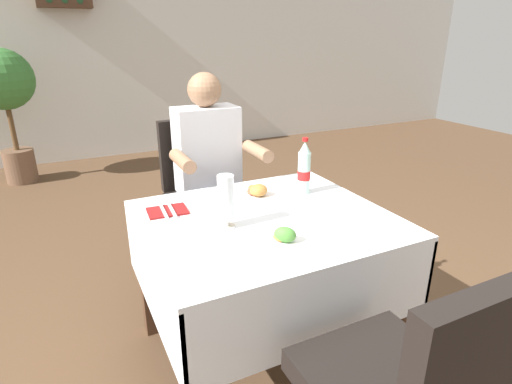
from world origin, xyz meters
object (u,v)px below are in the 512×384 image
(seated_diner_far, at_px, (211,171))
(potted_plant_corner, at_px, (5,92))
(chair_far_diner_seat, at_px, (203,191))
(plate_near_camera, at_px, (284,240))
(cola_bottle_primary, at_px, (304,169))
(main_dining_table, at_px, (266,252))
(plate_far_diner, at_px, (255,192))
(beer_glass_left, at_px, (226,201))
(napkin_cutlery_set, at_px, (167,211))

(seated_diner_far, relative_size, potted_plant_corner, 0.94)
(chair_far_diner_seat, height_order, plate_near_camera, chair_far_diner_seat)
(cola_bottle_primary, bearing_deg, main_dining_table, -149.00)
(main_dining_table, xyz_separation_m, seated_diner_far, (0.02, 0.74, 0.16))
(plate_far_diner, xyz_separation_m, potted_plant_corner, (-1.21, 3.11, 0.19))
(main_dining_table, height_order, plate_far_diner, plate_far_diner)
(main_dining_table, bearing_deg, beer_glass_left, -174.85)
(plate_near_camera, distance_m, cola_bottle_primary, 0.56)
(seated_diner_far, bearing_deg, main_dining_table, -91.66)
(cola_bottle_primary, height_order, potted_plant_corner, potted_plant_corner)
(beer_glass_left, height_order, potted_plant_corner, potted_plant_corner)
(plate_far_diner, height_order, napkin_cutlery_set, plate_far_diner)
(beer_glass_left, bearing_deg, plate_far_diner, 45.68)
(chair_far_diner_seat, relative_size, potted_plant_corner, 0.72)
(main_dining_table, distance_m, chair_far_diner_seat, 0.85)
(cola_bottle_primary, distance_m, napkin_cutlery_set, 0.67)
(main_dining_table, relative_size, beer_glass_left, 4.69)
(plate_near_camera, distance_m, plate_far_diner, 0.49)
(plate_far_diner, distance_m, cola_bottle_primary, 0.26)
(chair_far_diner_seat, height_order, beer_glass_left, chair_far_diner_seat)
(plate_far_diner, bearing_deg, main_dining_table, -104.18)
(napkin_cutlery_set, xyz_separation_m, potted_plant_corner, (-0.79, 3.11, 0.20))
(main_dining_table, height_order, potted_plant_corner, potted_plant_corner)
(plate_far_diner, xyz_separation_m, napkin_cutlery_set, (-0.43, 0.00, -0.02))
(seated_diner_far, relative_size, napkin_cutlery_set, 6.53)
(plate_near_camera, distance_m, beer_glass_left, 0.28)
(main_dining_table, height_order, beer_glass_left, beer_glass_left)
(seated_diner_far, xyz_separation_m, plate_far_diner, (0.04, -0.50, 0.03))
(chair_far_diner_seat, relative_size, beer_glass_left, 4.41)
(chair_far_diner_seat, relative_size, plate_far_diner, 4.25)
(seated_diner_far, distance_m, cola_bottle_primary, 0.64)
(cola_bottle_primary, bearing_deg, potted_plant_corner, 114.52)
(potted_plant_corner, bearing_deg, plate_far_diner, -68.72)
(plate_far_diner, bearing_deg, beer_glass_left, -134.32)
(seated_diner_far, xyz_separation_m, napkin_cutlery_set, (-0.39, -0.50, 0.01))
(chair_far_diner_seat, bearing_deg, seated_diner_far, -78.92)
(chair_far_diner_seat, height_order, seated_diner_far, seated_diner_far)
(napkin_cutlery_set, bearing_deg, plate_far_diner, -0.20)
(chair_far_diner_seat, distance_m, seated_diner_far, 0.19)
(chair_far_diner_seat, xyz_separation_m, plate_far_diner, (0.06, -0.61, 0.19))
(plate_far_diner, bearing_deg, chair_far_diner_seat, 95.66)
(cola_bottle_primary, bearing_deg, napkin_cutlery_set, 174.64)
(napkin_cutlery_set, bearing_deg, main_dining_table, -33.30)
(main_dining_table, xyz_separation_m, napkin_cutlery_set, (-0.37, 0.24, 0.17))
(beer_glass_left, xyz_separation_m, cola_bottle_primary, (0.49, 0.19, 0.01))
(main_dining_table, height_order, napkin_cutlery_set, napkin_cutlery_set)
(main_dining_table, relative_size, cola_bottle_primary, 3.73)
(seated_diner_far, height_order, napkin_cutlery_set, seated_diner_far)
(beer_glass_left, bearing_deg, cola_bottle_primary, 21.88)
(napkin_cutlery_set, relative_size, potted_plant_corner, 0.14)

